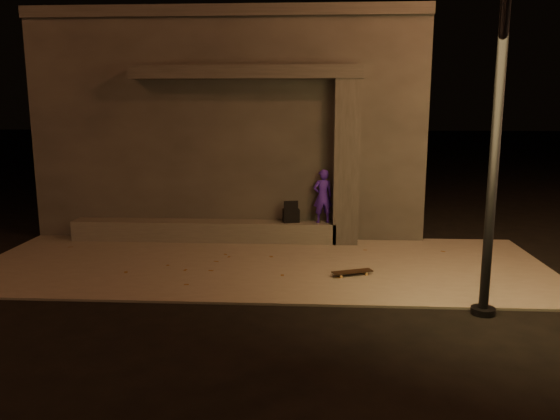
# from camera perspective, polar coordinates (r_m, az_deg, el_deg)

# --- Properties ---
(ground) EXTENTS (120.00, 120.00, 0.00)m
(ground) POSITION_cam_1_polar(r_m,az_deg,el_deg) (8.88, -3.03, -9.45)
(ground) COLOR black
(ground) RESTS_ON ground
(sidewalk) EXTENTS (11.00, 4.40, 0.04)m
(sidewalk) POSITION_cam_1_polar(r_m,az_deg,el_deg) (10.77, -1.85, -5.65)
(sidewalk) COLOR slate
(sidewalk) RESTS_ON ground
(building) EXTENTS (9.00, 5.10, 5.22)m
(building) POSITION_cam_1_polar(r_m,az_deg,el_deg) (14.90, -4.21, 9.03)
(building) COLOR #353331
(building) RESTS_ON ground
(ledge) EXTENTS (6.00, 0.55, 0.45)m
(ledge) POSITION_cam_1_polar(r_m,az_deg,el_deg) (12.59, -7.95, -2.15)
(ledge) COLOR #56544E
(ledge) RESTS_ON sidewalk
(column) EXTENTS (0.55, 0.55, 3.60)m
(column) POSITION_cam_1_polar(r_m,az_deg,el_deg) (12.11, 6.92, 4.92)
(column) COLOR #353331
(column) RESTS_ON sidewalk
(canopy) EXTENTS (5.00, 0.70, 0.28)m
(canopy) POSITION_cam_1_polar(r_m,az_deg,el_deg) (12.18, -3.59, 14.15)
(canopy) COLOR #353331
(canopy) RESTS_ON column
(skateboarder) EXTENTS (0.49, 0.38, 1.20)m
(skateboarder) POSITION_cam_1_polar(r_m,az_deg,el_deg) (12.19, 4.49, 1.45)
(skateboarder) COLOR #3E1CBA
(skateboarder) RESTS_ON ledge
(backpack) EXTENTS (0.40, 0.30, 0.51)m
(backpack) POSITION_cam_1_polar(r_m,az_deg,el_deg) (12.28, 1.17, -0.48)
(backpack) COLOR black
(backpack) RESTS_ON ledge
(skateboard) EXTENTS (0.78, 0.45, 0.08)m
(skateboard) POSITION_cam_1_polar(r_m,az_deg,el_deg) (10.06, 7.56, -6.43)
(skateboard) COLOR black
(skateboard) RESTS_ON sidewalk
(street_lamp_0) EXTENTS (0.36, 0.36, 7.19)m
(street_lamp_0) POSITION_cam_1_polar(r_m,az_deg,el_deg) (8.39, 22.34, 16.91)
(street_lamp_0) COLOR black
(street_lamp_0) RESTS_ON ground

